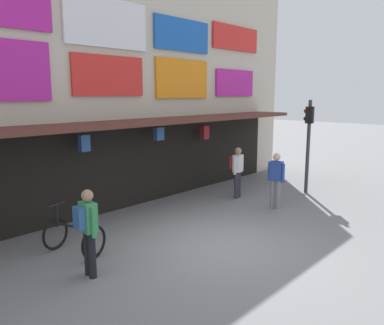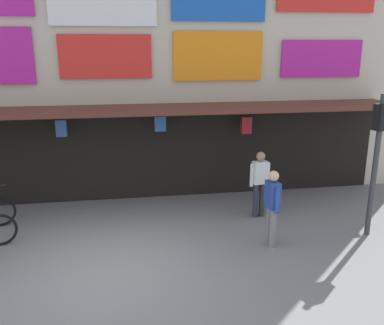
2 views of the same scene
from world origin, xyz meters
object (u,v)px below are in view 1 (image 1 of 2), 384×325
Objects in this scene: bicycle_parked at (74,236)px; pedestrian_in_white at (237,169)px; traffic_light_far at (309,131)px; pedestrian_in_blue at (276,178)px; pedestrian_in_green at (87,227)px.

bicycle_parked is 0.78× the size of pedestrian_in_white.
traffic_light_far is 8.53m from bicycle_parked.
pedestrian_in_blue is at bearing -98.42° from pedestrian_in_white.
pedestrian_in_green is 1.00× the size of pedestrian_in_blue.
bicycle_parked is at bearing 166.09° from pedestrian_in_blue.
pedestrian_in_blue is at bearing -175.58° from traffic_light_far.
pedestrian_in_white is at bearing 147.00° from traffic_light_far.
bicycle_parked is (-8.25, 1.27, -1.75)m from traffic_light_far.
pedestrian_in_white is 6.61m from pedestrian_in_green.
traffic_light_far reaches higher than bicycle_parked.
pedestrian_in_blue is (5.87, -1.45, 0.55)m from bicycle_parked.
pedestrian_in_white is (-2.15, 1.39, -1.16)m from traffic_light_far.
pedestrian_in_blue is (6.25, -0.30, -0.04)m from pedestrian_in_green.
bicycle_parked is 1.35m from pedestrian_in_green.
pedestrian_in_green is (-6.48, -1.28, 0.00)m from pedestrian_in_white.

